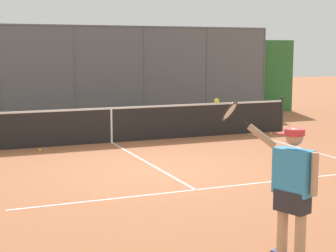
% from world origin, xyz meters
% --- Properties ---
extents(ground_plane, '(60.00, 60.00, 0.00)m').
position_xyz_m(ground_plane, '(0.00, 0.00, 0.00)').
color(ground_plane, '#A8603D').
extents(court_line_markings, '(8.56, 9.81, 0.01)m').
position_xyz_m(court_line_markings, '(0.00, 2.00, 0.00)').
color(court_line_markings, white).
rests_on(court_line_markings, ground).
extents(fence_backdrop, '(17.96, 1.37, 3.33)m').
position_xyz_m(fence_backdrop, '(0.00, -8.64, 1.42)').
color(fence_backdrop, '#565B60').
rests_on(fence_backdrop, ground).
extents(tennis_net, '(11.00, 0.09, 1.07)m').
position_xyz_m(tennis_net, '(0.00, -3.71, 0.49)').
color(tennis_net, '#2D2D2D').
rests_on(tennis_net, ground).
extents(tennis_player, '(0.81, 1.21, 1.92)m').
position_xyz_m(tennis_player, '(0.38, 5.11, 0.95)').
color(tennis_player, navy).
rests_on(tennis_player, ground).
extents(tennis_ball_near_baseline, '(0.07, 0.07, 0.07)m').
position_xyz_m(tennis_ball_near_baseline, '(2.01, -3.18, 0.03)').
color(tennis_ball_near_baseline, '#C1D138').
rests_on(tennis_ball_near_baseline, ground).
extents(tennis_ball_mid_court, '(0.07, 0.07, 0.07)m').
position_xyz_m(tennis_ball_mid_court, '(-4.76, -3.22, 0.03)').
color(tennis_ball_mid_court, '#D6E042').
rests_on(tennis_ball_mid_court, ground).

